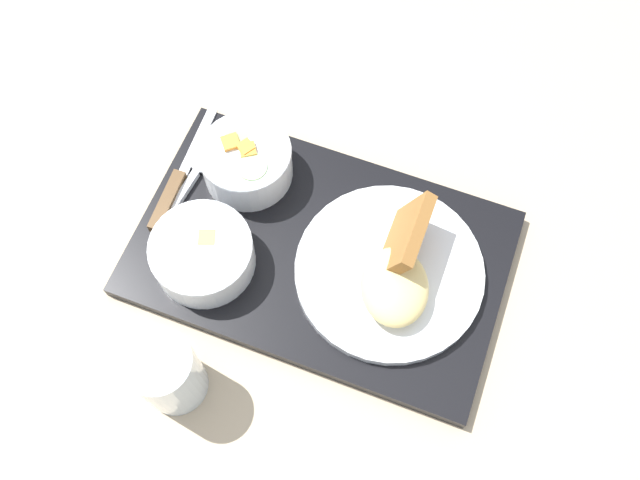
{
  "coord_description": "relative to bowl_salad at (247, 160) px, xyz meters",
  "views": [
    {
      "loc": [
        0.14,
        -0.28,
        0.76
      ],
      "look_at": [
        0.0,
        0.0,
        0.05
      ],
      "focal_mm": 38.0,
      "sensor_mm": 36.0,
      "label": 1
    }
  ],
  "objects": [
    {
      "name": "bowl_soup",
      "position": [
        0.01,
        -0.13,
        -0.0
      ],
      "size": [
        0.12,
        0.12,
        0.05
      ],
      "color": "silver",
      "rests_on": "serving_tray"
    },
    {
      "name": "ground_plane",
      "position": [
        0.13,
        -0.05,
        -0.05
      ],
      "size": [
        4.0,
        4.0,
        0.0
      ],
      "primitive_type": "plane",
      "color": "tan"
    },
    {
      "name": "plate_main",
      "position": [
        0.22,
        -0.05,
        -0.02
      ],
      "size": [
        0.22,
        0.22,
        0.09
      ],
      "color": "silver",
      "rests_on": "serving_tray"
    },
    {
      "name": "serving_tray",
      "position": [
        0.13,
        -0.05,
        -0.04
      ],
      "size": [
        0.46,
        0.32,
        0.02
      ],
      "color": "black",
      "rests_on": "ground_plane"
    },
    {
      "name": "glass_water",
      "position": [
        0.05,
        -0.26,
        -0.0
      ],
      "size": [
        0.07,
        0.07,
        0.11
      ],
      "color": "silver",
      "rests_on": "ground_plane"
    },
    {
      "name": "spoon",
      "position": [
        -0.06,
        -0.02,
        -0.03
      ],
      "size": [
        0.04,
        0.14,
        0.01
      ],
      "rotation": [
        0.0,
        0.0,
        1.58
      ],
      "color": "silver",
      "rests_on": "serving_tray"
    },
    {
      "name": "bowl_salad",
      "position": [
        0.0,
        0.0,
        0.0
      ],
      "size": [
        0.11,
        0.11,
        0.06
      ],
      "color": "silver",
      "rests_on": "serving_tray"
    },
    {
      "name": "knife",
      "position": [
        -0.07,
        -0.07,
        -0.02
      ],
      "size": [
        0.04,
        0.19,
        0.02
      ],
      "rotation": [
        0.0,
        0.0,
        1.72
      ],
      "color": "silver",
      "rests_on": "serving_tray"
    }
  ]
}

